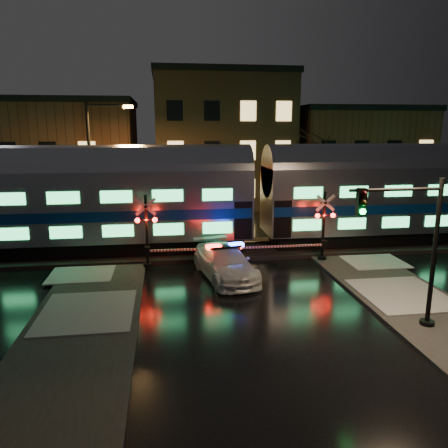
{
  "coord_description": "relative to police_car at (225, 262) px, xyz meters",
  "views": [
    {
      "loc": [
        -3.42,
        -19.27,
        7.06
      ],
      "look_at": [
        -0.41,
        2.5,
        2.2
      ],
      "focal_mm": 35.0,
      "sensor_mm": 36.0,
      "label": 1
    }
  ],
  "objects": [
    {
      "name": "ground",
      "position": [
        0.64,
        -0.5,
        -0.76
      ],
      "size": [
        120.0,
        120.0,
        0.0
      ],
      "primitive_type": "plane",
      "color": "black",
      "rests_on": "ground"
    },
    {
      "name": "ballast",
      "position": [
        0.64,
        4.5,
        -0.64
      ],
      "size": [
        90.0,
        4.2,
        0.24
      ],
      "primitive_type": "cube",
      "color": "black",
      "rests_on": "ground"
    },
    {
      "name": "sidewalk_left",
      "position": [
        -5.86,
        -6.5,
        -0.7
      ],
      "size": [
        4.0,
        20.0,
        0.12
      ],
      "primitive_type": "cube",
      "color": "#2D2D2D",
      "rests_on": "ground"
    },
    {
      "name": "sidewalk_right",
      "position": [
        7.14,
        -6.5,
        -0.7
      ],
      "size": [
        4.0,
        20.0,
        0.12
      ],
      "primitive_type": "cube",
      "color": "#2D2D2D",
      "rests_on": "ground"
    },
    {
      "name": "building_left",
      "position": [
        -12.36,
        21.5,
        3.74
      ],
      "size": [
        14.0,
        10.0,
        9.0
      ],
      "primitive_type": "cube",
      "color": "#522C20",
      "rests_on": "ground"
    },
    {
      "name": "building_mid",
      "position": [
        2.64,
        22.0,
        4.99
      ],
      "size": [
        12.0,
        11.0,
        11.5
      ],
      "primitive_type": "cube",
      "color": "brown",
      "rests_on": "ground"
    },
    {
      "name": "building_right",
      "position": [
        15.64,
        21.5,
        3.49
      ],
      "size": [
        12.0,
        10.0,
        8.5
      ],
      "primitive_type": "cube",
      "color": "#522C20",
      "rests_on": "ground"
    },
    {
      "name": "train",
      "position": [
        2.51,
        4.5,
        2.62
      ],
      "size": [
        51.0,
        3.12,
        5.92
      ],
      "color": "black",
      "rests_on": "ballast"
    },
    {
      "name": "police_car",
      "position": [
        0.0,
        0.0,
        0.0
      ],
      "size": [
        3.05,
        5.49,
        1.67
      ],
      "rotation": [
        0.0,
        0.0,
        0.19
      ],
      "color": "white",
      "rests_on": "ground"
    },
    {
      "name": "crossing_signal_right",
      "position": [
        5.19,
        1.8,
        0.8
      ],
      "size": [
        5.34,
        0.64,
        3.78
      ],
      "color": "black",
      "rests_on": "ground"
    },
    {
      "name": "crossing_signal_left",
      "position": [
        -3.35,
        1.8,
        0.81
      ],
      "size": [
        5.39,
        0.64,
        3.82
      ],
      "color": "black",
      "rests_on": "ground"
    },
    {
      "name": "traffic_light",
      "position": [
        5.62,
        -6.36,
        2.12
      ],
      "size": [
        3.5,
        0.66,
        5.41
      ],
      "rotation": [
        0.0,
        0.0,
        -0.25
      ],
      "color": "black",
      "rests_on": "ground"
    },
    {
      "name": "streetlight",
      "position": [
        -7.02,
        8.5,
        4.22
      ],
      "size": [
        2.89,
        0.3,
        8.64
      ],
      "color": "black",
      "rests_on": "ground"
    }
  ]
}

